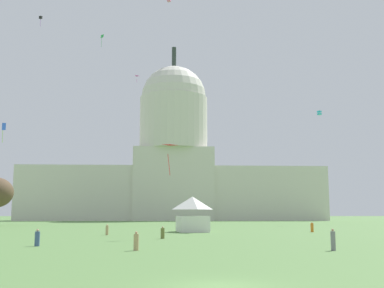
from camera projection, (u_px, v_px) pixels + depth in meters
The scene contains 16 objects.
ground_plane at pixel (220, 287), 19.67m from camera, with size 800.00×800.00×0.00m, color #567F42.
capitol_building at pixel (173, 164), 187.82m from camera, with size 118.82×27.31×70.98m.
event_tent at pixel (192, 214), 75.66m from camera, with size 5.52×6.99×5.65m.
person_orange_back_left at pixel (312, 228), 74.62m from camera, with size 0.54×0.54×1.61m.
person_olive_back_right at pixel (163, 233), 55.78m from camera, with size 0.61×0.61×1.45m.
person_grey_front_center at pixel (333, 240), 38.40m from camera, with size 0.54×0.54×1.77m.
person_tan_back_center at pixel (107, 230), 64.75m from camera, with size 0.47×0.47×1.48m.
person_denim_lawn_far_right at pixel (37, 238), 43.39m from camera, with size 0.55×0.55×1.57m.
person_tan_edge_east at pixel (136, 242), 38.44m from camera, with size 0.56×0.56×1.56m.
kite_blue_mid at pixel (4, 128), 89.83m from camera, with size 0.53×1.20×3.87m.
kite_black_high at pixel (41, 18), 131.11m from camera, with size 0.95×0.97×3.14m.
kite_red_low at pixel (169, 150), 59.03m from camera, with size 1.78×1.11×3.58m.
kite_magenta_high at pixel (136, 78), 169.89m from camera, with size 1.69×1.48×1.99m.
kite_green_high at pixel (102, 37), 135.16m from camera, with size 0.95×0.79×3.85m.
kite_cyan_mid at pixel (319, 113), 129.05m from camera, with size 1.30×1.30×1.14m.
kite_pink_high at pixel (169, 0), 111.33m from camera, with size 1.02×1.00×0.94m.
Camera 1 is at (-2.33, -20.23, 3.08)m, focal length 43.94 mm.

